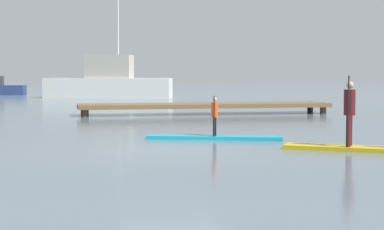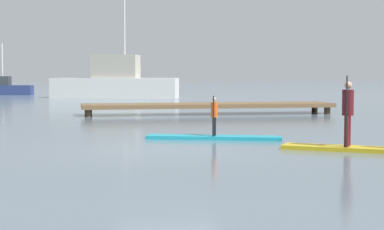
{
  "view_description": "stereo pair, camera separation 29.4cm",
  "coord_description": "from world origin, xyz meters",
  "px_view_note": "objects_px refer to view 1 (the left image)",
  "views": [
    {
      "loc": [
        -2.62,
        -14.98,
        1.82
      ],
      "look_at": [
        1.1,
        3.04,
        0.62
      ],
      "focal_mm": 59.89,
      "sensor_mm": 36.0,
      "label": 1
    },
    {
      "loc": [
        -2.33,
        -15.04,
        1.82
      ],
      "look_at": [
        1.1,
        3.04,
        0.62
      ],
      "focal_mm": 59.89,
      "sensor_mm": 36.0,
      "label": 2
    }
  ],
  "objects_px": {
    "paddleboard_near": "(214,137)",
    "paddler_child_solo": "(215,114)",
    "paddleboard_far": "(364,149)",
    "motor_boat_small_navy": "(109,82)",
    "paddler_adult": "(349,109)"
  },
  "relations": [
    {
      "from": "motor_boat_small_navy",
      "to": "paddleboard_far",
      "type": "bearing_deg",
      "value": -84.42
    },
    {
      "from": "paddleboard_near",
      "to": "paddler_child_solo",
      "type": "height_order",
      "value": "paddler_child_solo"
    },
    {
      "from": "paddler_child_solo",
      "to": "paddleboard_far",
      "type": "relative_size",
      "value": 0.32
    },
    {
      "from": "paddleboard_near",
      "to": "paddler_child_solo",
      "type": "bearing_deg",
      "value": -59.88
    },
    {
      "from": "paddleboard_far",
      "to": "motor_boat_small_navy",
      "type": "distance_m",
      "value": 34.6
    },
    {
      "from": "paddleboard_far",
      "to": "paddler_adult",
      "type": "distance_m",
      "value": 0.99
    },
    {
      "from": "paddler_child_solo",
      "to": "motor_boat_small_navy",
      "type": "relative_size",
      "value": 0.11
    },
    {
      "from": "paddleboard_far",
      "to": "paddler_adult",
      "type": "relative_size",
      "value": 2.09
    },
    {
      "from": "paddleboard_near",
      "to": "paddleboard_far",
      "type": "bearing_deg",
      "value": -49.72
    },
    {
      "from": "paddler_child_solo",
      "to": "paddler_adult",
      "type": "xyz_separation_m",
      "value": [
        2.51,
        -3.13,
        0.28
      ]
    },
    {
      "from": "paddleboard_near",
      "to": "motor_boat_small_navy",
      "type": "xyz_separation_m",
      "value": [
        -0.55,
        31.1,
        1.11
      ]
    },
    {
      "from": "paddleboard_far",
      "to": "motor_boat_small_navy",
      "type": "relative_size",
      "value": 0.36
    },
    {
      "from": "paddler_child_solo",
      "to": "paddleboard_far",
      "type": "distance_m",
      "value": 4.38
    },
    {
      "from": "paddler_child_solo",
      "to": "paddleboard_far",
      "type": "xyz_separation_m",
      "value": [
        2.8,
        -3.3,
        -0.64
      ]
    },
    {
      "from": "paddler_child_solo",
      "to": "motor_boat_small_navy",
      "type": "xyz_separation_m",
      "value": [
        -0.56,
        31.12,
        0.46
      ]
    }
  ]
}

